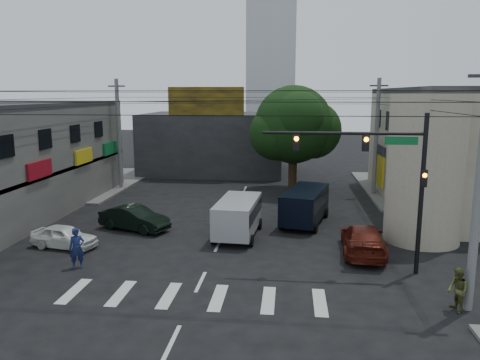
% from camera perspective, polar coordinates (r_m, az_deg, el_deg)
% --- Properties ---
extents(ground, '(160.00, 160.00, 0.00)m').
position_cam_1_polar(ground, '(23.46, -3.43, -9.47)').
color(ground, black).
rests_on(ground, ground).
extents(sidewalk_far_left, '(16.00, 16.00, 0.15)m').
position_cam_1_polar(sidewalk_far_left, '(45.97, -22.21, -0.22)').
color(sidewalk_far_left, '#514F4C').
rests_on(sidewalk_far_left, ground).
extents(sidewalk_far_right, '(16.00, 16.00, 0.15)m').
position_cam_1_polar(sidewalk_far_right, '(42.97, 25.39, -1.16)').
color(sidewalk_far_right, '#514F4C').
rests_on(sidewalk_far_right, ground).
extents(corner_column, '(4.00, 4.00, 8.00)m').
position_cam_1_polar(corner_column, '(27.05, 21.65, 1.24)').
color(corner_column, gray).
rests_on(corner_column, ground).
extents(building_far, '(14.00, 10.00, 6.00)m').
position_cam_1_polar(building_far, '(48.61, -3.09, 4.58)').
color(building_far, '#232326').
rests_on(building_far, ground).
extents(billboard, '(7.00, 0.30, 2.60)m').
position_cam_1_polar(billboard, '(43.53, -4.18, 9.55)').
color(billboard, olive).
rests_on(billboard, building_far).
extents(tower_distant, '(9.00, 9.00, 44.00)m').
position_cam_1_polar(tower_distant, '(92.87, 3.94, 19.14)').
color(tower_distant, silver).
rests_on(tower_distant, ground).
extents(street_tree, '(6.40, 6.40, 8.70)m').
position_cam_1_polar(street_tree, '(38.82, 6.54, 6.70)').
color(street_tree, black).
rests_on(street_tree, ground).
extents(traffic_gantry, '(7.10, 0.35, 7.20)m').
position_cam_1_polar(traffic_gantry, '(21.38, 17.12, 1.49)').
color(traffic_gantry, black).
rests_on(traffic_gantry, ground).
extents(utility_pole_near_right, '(0.32, 0.32, 9.20)m').
position_cam_1_polar(utility_pole_near_right, '(18.84, 27.10, -1.08)').
color(utility_pole_near_right, '#59595B').
rests_on(utility_pole_near_right, ground).
extents(utility_pole_far_left, '(0.32, 0.32, 9.20)m').
position_cam_1_polar(utility_pole_far_left, '(40.47, -14.56, 5.34)').
color(utility_pole_far_left, '#59595B').
rests_on(utility_pole_far_left, ground).
extents(utility_pole_far_right, '(0.32, 0.32, 9.20)m').
position_cam_1_polar(utility_pole_far_right, '(38.49, 16.28, 5.01)').
color(utility_pole_far_right, '#59595B').
rests_on(utility_pole_far_right, ground).
extents(dark_sedan, '(4.39, 5.34, 1.43)m').
position_cam_1_polar(dark_sedan, '(28.53, -12.78, -4.57)').
color(dark_sedan, black).
rests_on(dark_sedan, ground).
extents(white_compact, '(2.81, 4.11, 1.21)m').
position_cam_1_polar(white_compact, '(26.41, -20.64, -6.46)').
color(white_compact, white).
rests_on(white_compact, ground).
extents(maroon_sedan, '(2.72, 5.35, 1.47)m').
position_cam_1_polar(maroon_sedan, '(24.64, 14.76, -7.01)').
color(maroon_sedan, '#49120A').
rests_on(maroon_sedan, ground).
extents(silver_minivan, '(5.19, 2.74, 2.11)m').
position_cam_1_polar(silver_minivan, '(26.54, -0.27, -4.67)').
color(silver_minivan, '#AFB1B7').
rests_on(silver_minivan, ground).
extents(navy_van, '(6.33, 4.54, 2.15)m').
position_cam_1_polar(navy_van, '(29.42, 7.93, -3.22)').
color(navy_van, black).
rests_on(navy_van, ground).
extents(traffic_officer, '(1.05, 0.99, 1.92)m').
position_cam_1_polar(traffic_officer, '(23.09, -19.27, -7.87)').
color(traffic_officer, '#141D48').
rests_on(traffic_officer, ground).
extents(pedestrian_olive, '(1.04, 0.93, 1.67)m').
position_cam_1_polar(pedestrian_olive, '(19.51, 25.00, -12.09)').
color(pedestrian_olive, '#464A22').
rests_on(pedestrian_olive, ground).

